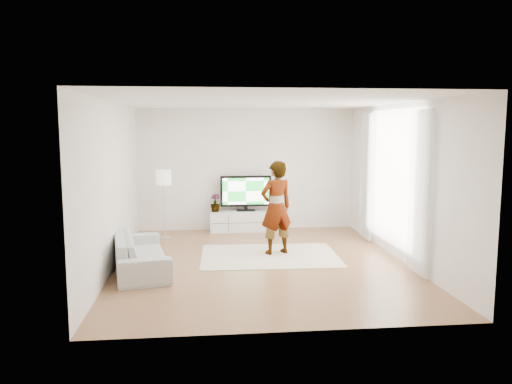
{
  "coord_description": "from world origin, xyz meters",
  "views": [
    {
      "loc": [
        -0.99,
        -8.49,
        2.37
      ],
      "look_at": [
        -0.05,
        0.4,
        1.21
      ],
      "focal_mm": 35.0,
      "sensor_mm": 36.0,
      "label": 1
    }
  ],
  "objects": [
    {
      "name": "wall_left",
      "position": [
        -2.5,
        0.0,
        1.4
      ],
      "size": [
        0.02,
        6.0,
        2.8
      ],
      "primitive_type": "cube",
      "color": "white",
      "rests_on": "floor"
    },
    {
      "name": "media_console",
      "position": [
        -0.03,
        2.76,
        0.23
      ],
      "size": [
        1.65,
        0.47,
        0.46
      ],
      "color": "white",
      "rests_on": "floor"
    },
    {
      "name": "floor",
      "position": [
        0.0,
        0.0,
        0.0
      ],
      "size": [
        6.0,
        6.0,
        0.0
      ],
      "primitive_type": "plane",
      "color": "#9F7047",
      "rests_on": "ground"
    },
    {
      "name": "floor_lamp",
      "position": [
        -1.84,
        2.2,
        1.25
      ],
      "size": [
        0.33,
        0.33,
        1.47
      ],
      "color": "silver",
      "rests_on": "floor"
    },
    {
      "name": "wall_right",
      "position": [
        2.5,
        0.0,
        1.4
      ],
      "size": [
        0.02,
        6.0,
        2.8
      ],
      "primitive_type": "cube",
      "color": "white",
      "rests_on": "floor"
    },
    {
      "name": "ceiling",
      "position": [
        0.0,
        0.0,
        2.8
      ],
      "size": [
        6.0,
        6.0,
        0.0
      ],
      "primitive_type": "plane",
      "color": "white",
      "rests_on": "wall_back"
    },
    {
      "name": "potted_plant",
      "position": [
        -0.74,
        2.77,
        0.67
      ],
      "size": [
        0.27,
        0.27,
        0.4
      ],
      "primitive_type": "imported",
      "rotation": [
        0.0,
        0.0,
        -0.23
      ],
      "color": "#3F7238",
      "rests_on": "media_console"
    },
    {
      "name": "rug",
      "position": [
        0.21,
        0.46,
        0.01
      ],
      "size": [
        2.57,
        1.9,
        0.01
      ],
      "primitive_type": "cube",
      "rotation": [
        0.0,
        0.0,
        -0.04
      ],
      "color": "beige",
      "rests_on": "floor"
    },
    {
      "name": "curtain_far",
      "position": [
        2.4,
        1.6,
        1.35
      ],
      "size": [
        0.04,
        0.7,
        2.6
      ],
      "primitive_type": "cube",
      "color": "white",
      "rests_on": "floor"
    },
    {
      "name": "wall_back",
      "position": [
        0.0,
        3.0,
        1.4
      ],
      "size": [
        5.0,
        0.02,
        2.8
      ],
      "primitive_type": "cube",
      "color": "white",
      "rests_on": "floor"
    },
    {
      "name": "curtain_near",
      "position": [
        2.4,
        -1.0,
        1.35
      ],
      "size": [
        0.04,
        0.7,
        2.6
      ],
      "primitive_type": "cube",
      "color": "white",
      "rests_on": "floor"
    },
    {
      "name": "game_console",
      "position": [
        0.69,
        2.76,
        0.57
      ],
      "size": [
        0.05,
        0.16,
        0.21
      ],
      "rotation": [
        0.0,
        0.0,
        0.01
      ],
      "color": "white",
      "rests_on": "media_console"
    },
    {
      "name": "sofa",
      "position": [
        -2.05,
        -0.23,
        0.3
      ],
      "size": [
        1.19,
        2.18,
        0.6
      ],
      "primitive_type": "imported",
      "rotation": [
        0.0,
        0.0,
        1.76
      ],
      "color": "silver",
      "rests_on": "floor"
    },
    {
      "name": "player",
      "position": [
        0.35,
        0.6,
        0.88
      ],
      "size": [
        0.74,
        0.61,
        1.75
      ],
      "primitive_type": "imported",
      "rotation": [
        0.0,
        0.0,
        3.5
      ],
      "color": "#334772",
      "rests_on": "rug"
    },
    {
      "name": "wall_front",
      "position": [
        0.0,
        -3.0,
        1.4
      ],
      "size": [
        5.0,
        0.02,
        2.8
      ],
      "primitive_type": "cube",
      "color": "white",
      "rests_on": "floor"
    },
    {
      "name": "window",
      "position": [
        2.48,
        0.3,
        1.45
      ],
      "size": [
        0.01,
        2.6,
        2.5
      ],
      "primitive_type": "cube",
      "color": "white",
      "rests_on": "wall_right"
    },
    {
      "name": "television",
      "position": [
        -0.03,
        2.79,
        0.9
      ],
      "size": [
        1.17,
        0.23,
        0.81
      ],
      "color": "black",
      "rests_on": "media_console"
    }
  ]
}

